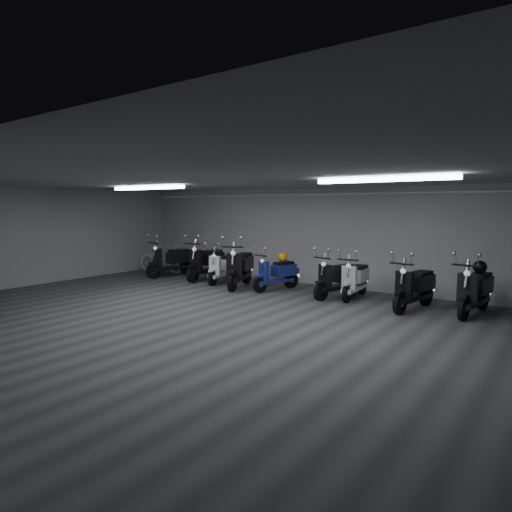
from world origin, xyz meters
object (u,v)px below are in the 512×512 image
Objects in this scene: scooter_1 at (206,257)px; scooter_3 at (240,261)px; bicycle at (162,256)px; scooter_6 at (355,273)px; helmet_2 at (480,267)px; scooter_4 at (276,268)px; scooter_2 at (222,262)px; scooter_5 at (337,272)px; scooter_7 at (414,280)px; scooter_0 at (170,255)px; helmet_0 at (283,257)px; scooter_8 at (475,283)px.

scooter_1 is 1.69m from scooter_3.
scooter_1 reaches higher than bicycle.
scooter_6 reaches higher than helmet_2.
scooter_4 reaches higher than bicycle.
scooter_2 is 1.02× the size of scooter_4.
scooter_2 is 6.90m from helmet_2.
scooter_5 is (3.73, 0.04, 0.02)m from scooter_2.
scooter_4 is at bearing -171.31° from scooter_7.
scooter_7 is at bearing -6.94° from scooter_1.
scooter_5 is 0.44m from scooter_6.
scooter_3 is at bearing 8.19° from scooter_0.
helmet_0 is at bearing -174.78° from scooter_7.
scooter_1 is at bearing 159.57° from scooter_2.
scooter_2 is 3.04m from bicycle.
scooter_0 is 2.10m from scooter_2.
scooter_3 reaches higher than helmet_0.
scooter_8 is at bearing -9.94° from scooter_2.
scooter_1 reaches higher than scooter_7.
scooter_4 is 1.78m from scooter_5.
scooter_0 is 1.05× the size of scooter_7.
scooter_3 is 7.11× the size of helmet_2.
scooter_5 reaches higher than bicycle.
scooter_1 reaches higher than helmet_2.
scooter_2 is at bearing -171.14° from scooter_7.
helmet_0 is (0.07, 0.22, 0.28)m from scooter_4.
scooter_1 is at bearing 21.68° from scooter_0.
scooter_8 is (2.72, -0.10, 0.06)m from scooter_6.
scooter_4 is 5.84× the size of helmet_2.
scooter_5 is 0.97× the size of bicycle.
scooter_7 reaches higher than helmet_2.
scooter_6 is 0.92× the size of scooter_8.
bicycle is 6.38× the size of helmet_2.
scooter_0 is 4.04m from scooter_4.
scooter_1 is 2.27m from bicycle.
scooter_7 is 1.35m from helmet_2.
scooter_4 is at bearing -175.01° from helmet_2.
scooter_8 reaches higher than scooter_7.
scooter_6 is at bearing 41.70° from scooter_5.
scooter_5 is (4.50, -0.08, -0.08)m from scooter_1.
scooter_7 is at bearing -156.30° from helmet_2.
bicycle is (-6.75, 0.28, -0.07)m from scooter_5.
scooter_1 is at bearing -172.10° from scooter_7.
scooter_1 reaches higher than helmet_0.
scooter_2 is at bearing -171.74° from scooter_8.
scooter_0 is 4.13m from helmet_0.
bicycle is (-9.87, 0.18, -0.11)m from scooter_8.
scooter_8 is at bearing -6.80° from scooter_6.
scooter_0 is 1.12× the size of scooter_2.
scooter_7 is (7.77, -0.00, -0.03)m from scooter_0.
scooter_7 is (1.55, -0.37, 0.03)m from scooter_6.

